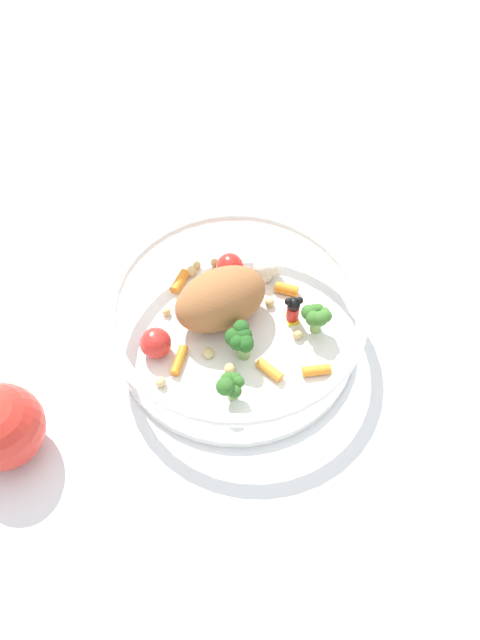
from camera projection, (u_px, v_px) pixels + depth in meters
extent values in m
plane|color=white|center=(239.00, 347.00, 0.69)|extent=(2.40, 2.40, 0.00)
cylinder|color=white|center=(240.00, 336.00, 0.69)|extent=(0.24, 0.24, 0.01)
torus|color=white|center=(240.00, 306.00, 0.65)|extent=(0.26, 0.26, 0.01)
ellipsoid|color=#935B33|center=(221.00, 299.00, 0.67)|extent=(0.08, 0.11, 0.06)
cylinder|color=#7FAD5B|center=(241.00, 350.00, 0.66)|extent=(0.01, 0.01, 0.02)
sphere|color=#23561E|center=(243.00, 345.00, 0.64)|extent=(0.02, 0.02, 0.02)
sphere|color=#23561E|center=(249.00, 342.00, 0.65)|extent=(0.02, 0.02, 0.02)
sphere|color=#23561E|center=(247.00, 335.00, 0.65)|extent=(0.02, 0.02, 0.02)
sphere|color=#23561E|center=(238.00, 329.00, 0.65)|extent=(0.02, 0.02, 0.02)
sphere|color=#23561E|center=(234.00, 337.00, 0.65)|extent=(0.02, 0.02, 0.02)
sphere|color=#23561E|center=(238.00, 342.00, 0.65)|extent=(0.02, 0.02, 0.02)
cylinder|color=#7FAD5B|center=(316.00, 324.00, 0.68)|extent=(0.01, 0.01, 0.02)
sphere|color=#386B28|center=(320.00, 319.00, 0.66)|extent=(0.02, 0.02, 0.02)
sphere|color=#386B28|center=(325.00, 316.00, 0.67)|extent=(0.01, 0.01, 0.01)
sphere|color=#386B28|center=(324.00, 313.00, 0.67)|extent=(0.01, 0.01, 0.01)
sphere|color=#386B28|center=(319.00, 309.00, 0.67)|extent=(0.01, 0.01, 0.01)
sphere|color=#386B28|center=(315.00, 312.00, 0.67)|extent=(0.01, 0.01, 0.01)
sphere|color=#386B28|center=(310.00, 315.00, 0.67)|extent=(0.02, 0.02, 0.02)
sphere|color=#386B28|center=(314.00, 319.00, 0.67)|extent=(0.02, 0.02, 0.02)
cylinder|color=#8EB766|center=(232.00, 392.00, 0.64)|extent=(0.01, 0.01, 0.02)
sphere|color=#2D6023|center=(235.00, 391.00, 0.62)|extent=(0.01, 0.01, 0.01)
sphere|color=#2D6023|center=(238.00, 382.00, 0.62)|extent=(0.01, 0.01, 0.01)
sphere|color=#2D6023|center=(234.00, 380.00, 0.63)|extent=(0.01, 0.01, 0.01)
sphere|color=#2D6023|center=(228.00, 380.00, 0.63)|extent=(0.02, 0.02, 0.02)
sphere|color=#2D6023|center=(225.00, 386.00, 0.62)|extent=(0.02, 0.02, 0.02)
sphere|color=silver|center=(265.00, 274.00, 0.72)|extent=(0.02, 0.02, 0.02)
sphere|color=silver|center=(271.00, 267.00, 0.72)|extent=(0.02, 0.02, 0.02)
sphere|color=silver|center=(262.00, 265.00, 0.72)|extent=(0.02, 0.02, 0.02)
sphere|color=silver|center=(263.00, 268.00, 0.72)|extent=(0.02, 0.02, 0.02)
cube|color=yellow|center=(292.00, 318.00, 0.70)|extent=(0.02, 0.01, 0.00)
cylinder|color=red|center=(293.00, 312.00, 0.69)|extent=(0.01, 0.01, 0.02)
sphere|color=black|center=(294.00, 304.00, 0.68)|extent=(0.01, 0.01, 0.01)
sphere|color=black|center=(300.00, 300.00, 0.67)|extent=(0.01, 0.01, 0.01)
sphere|color=black|center=(288.00, 302.00, 0.67)|extent=(0.01, 0.01, 0.01)
cylinder|color=orange|center=(316.00, 370.00, 0.66)|extent=(0.01, 0.03, 0.01)
cylinder|color=orange|center=(287.00, 289.00, 0.71)|extent=(0.02, 0.03, 0.01)
cylinder|color=orange|center=(270.00, 370.00, 0.66)|extent=(0.03, 0.02, 0.01)
cylinder|color=orange|center=(180.00, 281.00, 0.72)|extent=(0.03, 0.03, 0.01)
cylinder|color=orange|center=(179.00, 360.00, 0.66)|extent=(0.03, 0.02, 0.01)
sphere|color=red|center=(156.00, 343.00, 0.66)|extent=(0.03, 0.03, 0.03)
sphere|color=red|center=(230.00, 266.00, 0.72)|extent=(0.03, 0.03, 0.03)
sphere|color=tan|center=(257.00, 293.00, 0.71)|extent=(0.01, 0.01, 0.01)
sphere|color=#D1B775|center=(298.00, 334.00, 0.68)|extent=(0.01, 0.01, 0.01)
sphere|color=#D1B775|center=(197.00, 265.00, 0.73)|extent=(0.01, 0.01, 0.01)
sphere|color=#D1B775|center=(209.00, 280.00, 0.72)|extent=(0.01, 0.01, 0.01)
sphere|color=#D1B775|center=(191.00, 271.00, 0.73)|extent=(0.01, 0.01, 0.01)
sphere|color=tan|center=(218.00, 262.00, 0.74)|extent=(0.01, 0.01, 0.01)
sphere|color=#D1B775|center=(160.00, 382.00, 0.65)|extent=(0.01, 0.01, 0.01)
sphere|color=tan|center=(270.00, 303.00, 0.70)|extent=(0.01, 0.01, 0.01)
sphere|color=#D1B775|center=(166.00, 312.00, 0.70)|extent=(0.01, 0.01, 0.01)
sphere|color=#D1B775|center=(263.00, 261.00, 0.74)|extent=(0.01, 0.01, 0.01)
sphere|color=tan|center=(230.00, 369.00, 0.66)|extent=(0.01, 0.01, 0.01)
sphere|color=#D1B775|center=(208.00, 353.00, 0.67)|extent=(0.01, 0.01, 0.01)
sphere|color=red|center=(1.00, 427.00, 0.60)|extent=(0.08, 0.08, 0.08)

